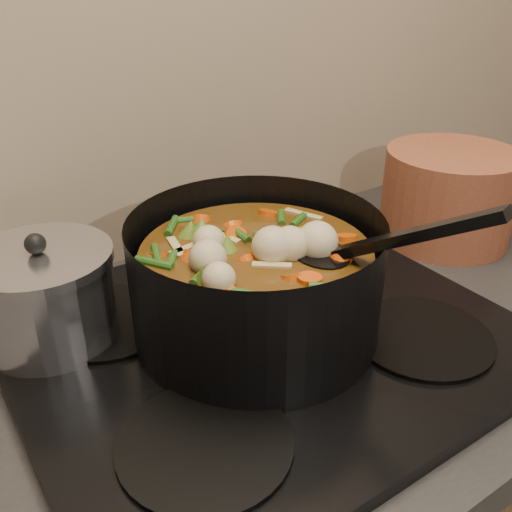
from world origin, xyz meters
TOP-DOWN VIEW (x-y plane):
  - stovetop at (0.00, 1.93)m, footprint 0.62×0.54m
  - stockpot at (-0.01, 1.94)m, footprint 0.34×0.42m
  - saucepan at (-0.23, 2.07)m, footprint 0.18×0.18m
  - terracotta_crock at (0.45, 2.01)m, footprint 0.29×0.29m

SIDE VIEW (x-z plane):
  - stovetop at x=0.00m, z-range 0.91..0.93m
  - terracotta_crock at x=0.45m, z-range 0.91..1.07m
  - saucepan at x=-0.23m, z-range 0.92..1.06m
  - stockpot at x=-0.01m, z-range 0.89..1.12m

